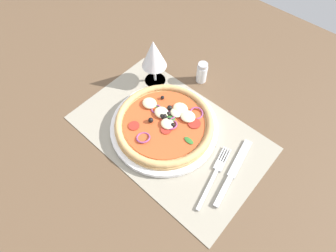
{
  "coord_description": "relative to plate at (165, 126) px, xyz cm",
  "views": [
    {
      "loc": [
        24.4,
        -28.02,
        60.82
      ],
      "look_at": [
        -0.58,
        0.0,
        2.8
      ],
      "focal_mm": 28.24,
      "sensor_mm": 36.0,
      "label": 1
    }
  ],
  "objects": [
    {
      "name": "ground_plane",
      "position": [
        1.92,
        -0.35,
        -2.3
      ],
      "size": [
        190.0,
        140.0,
        2.4
      ],
      "primitive_type": "cube",
      "color": "brown"
    },
    {
      "name": "placemat",
      "position": [
        1.92,
        -0.35,
        -0.9
      ],
      "size": [
        50.71,
        31.95,
        0.4
      ],
      "primitive_type": "cube",
      "color": "gray",
      "rests_on": "ground_plane"
    },
    {
      "name": "plate",
      "position": [
        0.0,
        0.0,
        0.0
      ],
      "size": [
        28.88,
        28.88,
        1.4
      ],
      "primitive_type": "cylinder",
      "color": "white",
      "rests_on": "placemat"
    },
    {
      "name": "pizza",
      "position": [
        -0.03,
        0.16,
        1.81
      ],
      "size": [
        26.3,
        26.3,
        2.69
      ],
      "color": "tan",
      "rests_on": "plate"
    },
    {
      "name": "fork",
      "position": [
        18.18,
        -1.96,
        -0.48
      ],
      "size": [
        5.44,
        17.89,
        0.44
      ],
      "rotation": [
        0.0,
        0.0,
        1.79
      ],
      "color": "silver",
      "rests_on": "placemat"
    },
    {
      "name": "knife",
      "position": [
        21.11,
        1.65,
        -0.44
      ],
      "size": [
        5.21,
        19.97,
        0.62
      ],
      "rotation": [
        0.0,
        0.0,
        1.75
      ],
      "color": "silver",
      "rests_on": "placemat"
    },
    {
      "name": "wine_glass",
      "position": [
        -13.99,
        10.9,
        8.96
      ],
      "size": [
        7.2,
        7.2,
        14.9
      ],
      "color": "silver",
      "rests_on": "ground_plane"
    },
    {
      "name": "pepper_shaker",
      "position": [
        -3.57,
        20.41,
        2.15
      ],
      "size": [
        3.2,
        3.2,
        6.7
      ],
      "color": "silver",
      "rests_on": "ground_plane"
    }
  ]
}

